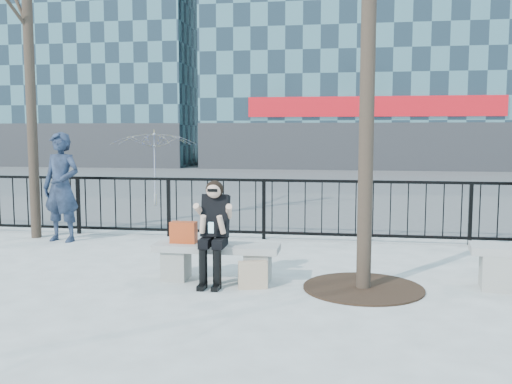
# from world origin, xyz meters

# --- Properties ---
(ground) EXTENTS (120.00, 120.00, 0.00)m
(ground) POSITION_xyz_m (0.00, 0.00, 0.00)
(ground) COLOR gray
(ground) RESTS_ON ground
(street_surface) EXTENTS (60.00, 23.00, 0.01)m
(street_surface) POSITION_xyz_m (0.00, 15.00, 0.00)
(street_surface) COLOR #474747
(street_surface) RESTS_ON ground
(railing) EXTENTS (14.00, 0.06, 1.10)m
(railing) POSITION_xyz_m (0.00, 3.00, 0.55)
(railing) COLOR black
(railing) RESTS_ON ground
(tree_grate) EXTENTS (1.50, 1.50, 0.02)m
(tree_grate) POSITION_xyz_m (1.90, -0.10, 0.01)
(tree_grate) COLOR black
(tree_grate) RESTS_ON ground
(bench_main) EXTENTS (1.65, 0.46, 0.49)m
(bench_main) POSITION_xyz_m (0.00, 0.00, 0.30)
(bench_main) COLOR gray
(bench_main) RESTS_ON ground
(seated_woman) EXTENTS (0.50, 0.64, 1.34)m
(seated_woman) POSITION_xyz_m (0.00, -0.16, 0.67)
(seated_woman) COLOR black
(seated_woman) RESTS_ON ground
(handbag) EXTENTS (0.35, 0.17, 0.28)m
(handbag) POSITION_xyz_m (-0.45, 0.02, 0.63)
(handbag) COLOR #B43B16
(handbag) RESTS_ON bench_main
(shopping_bag) EXTENTS (0.38, 0.22, 0.34)m
(shopping_bag) POSITION_xyz_m (0.53, -0.29, 0.17)
(shopping_bag) COLOR beige
(shopping_bag) RESTS_ON ground
(standing_man) EXTENTS (0.78, 0.57, 1.95)m
(standing_man) POSITION_xyz_m (-3.34, 2.25, 0.98)
(standing_man) COLOR black
(standing_man) RESTS_ON ground
(vendor_umbrella) EXTENTS (2.53, 2.57, 2.01)m
(vendor_umbrella) POSITION_xyz_m (-3.30, 7.15, 1.01)
(vendor_umbrella) COLOR yellow
(vendor_umbrella) RESTS_ON ground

